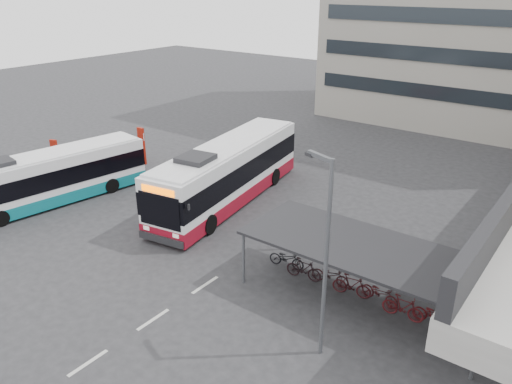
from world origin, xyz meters
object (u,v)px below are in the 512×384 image
Objects in this scene: bus_main at (228,173)px; lamp_post at (325,249)px; bus_teal at (52,178)px; pedestrian at (174,188)px.

lamp_post is (11.03, -8.19, 2.40)m from bus_main.
pedestrian is at bearing 44.38° from bus_teal.
bus_teal reaches higher than pedestrian.
bus_main is 13.95m from lamp_post.
bus_main is at bearing -21.57° from pedestrian.
bus_main is 7.03× the size of pedestrian.
lamp_post is (13.40, -6.05, 3.23)m from pedestrian.
pedestrian is (5.79, 4.16, -0.58)m from bus_teal.
bus_main is at bearing 46.34° from bus_teal.
bus_teal is (-8.16, -6.30, -0.25)m from bus_main.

